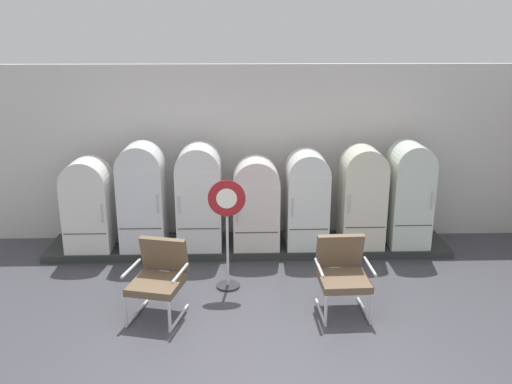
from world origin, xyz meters
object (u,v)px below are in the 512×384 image
(refrigerator_0, at_px, (88,202))
(sign_stand, at_px, (227,234))
(refrigerator_6, at_px, (409,191))
(refrigerator_1, at_px, (142,193))
(refrigerator_3, at_px, (256,201))
(armchair_right, at_px, (343,272))
(refrigerator_5, at_px, (362,194))
(armchair_left, at_px, (159,275))
(refrigerator_2, at_px, (199,194))
(refrigerator_4, at_px, (307,196))

(refrigerator_0, bearing_deg, sign_stand, -29.17)
(refrigerator_6, bearing_deg, refrigerator_1, -179.54)
(refrigerator_3, relative_size, armchair_right, 1.49)
(refrigerator_5, bearing_deg, refrigerator_1, 179.89)
(armchair_left, distance_m, sign_stand, 1.09)
(refrigerator_5, distance_m, sign_stand, 2.37)
(refrigerator_1, distance_m, sign_stand, 1.78)
(refrigerator_2, relative_size, refrigerator_3, 1.15)
(refrigerator_4, bearing_deg, refrigerator_6, 0.14)
(refrigerator_6, xyz_separation_m, sign_stand, (-2.78, -1.23, -0.20))
(armchair_left, height_order, sign_stand, sign_stand)
(refrigerator_4, xyz_separation_m, armchair_left, (-2.02, -1.89, -0.40))
(refrigerator_1, xyz_separation_m, refrigerator_5, (3.35, -0.01, -0.04))
(refrigerator_0, distance_m, refrigerator_1, 0.83)
(refrigerator_2, relative_size, sign_stand, 1.05)
(refrigerator_3, xyz_separation_m, armchair_right, (1.01, -1.83, -0.33))
(refrigerator_0, distance_m, sign_stand, 2.44)
(refrigerator_4, xyz_separation_m, refrigerator_5, (0.85, -0.04, 0.04))
(armchair_left, relative_size, sign_stand, 0.61)
(armchair_right, bearing_deg, refrigerator_6, 54.05)
(refrigerator_1, xyz_separation_m, sign_stand, (1.31, -1.19, -0.21))
(refrigerator_2, bearing_deg, refrigerator_3, -1.94)
(refrigerator_5, xyz_separation_m, refrigerator_6, (0.73, 0.04, 0.03))
(refrigerator_5, bearing_deg, armchair_right, -108.80)
(refrigerator_3, relative_size, refrigerator_5, 0.89)
(refrigerator_6, bearing_deg, refrigerator_4, -179.86)
(refrigerator_4, xyz_separation_m, armchair_right, (0.23, -1.86, -0.40))
(refrigerator_1, xyz_separation_m, refrigerator_4, (2.50, 0.03, -0.08))
(refrigerator_1, height_order, refrigerator_6, refrigerator_1)
(refrigerator_1, distance_m, refrigerator_4, 2.51)
(refrigerator_1, distance_m, refrigerator_5, 3.35)
(refrigerator_4, height_order, sign_stand, refrigerator_4)
(refrigerator_0, bearing_deg, armchair_right, -27.19)
(refrigerator_0, relative_size, sign_stand, 0.93)
(refrigerator_2, height_order, refrigerator_6, refrigerator_6)
(refrigerator_4, height_order, armchair_right, refrigerator_4)
(refrigerator_0, xyz_separation_m, armchair_left, (1.31, -1.86, -0.35))
(refrigerator_1, height_order, refrigerator_4, refrigerator_1)
(refrigerator_6, distance_m, armchair_left, 4.09)
(refrigerator_3, relative_size, refrigerator_4, 0.94)
(refrigerator_3, relative_size, refrigerator_6, 0.87)
(sign_stand, bearing_deg, refrigerator_2, 110.03)
(armchair_right, bearing_deg, refrigerator_3, 118.76)
(refrigerator_3, height_order, refrigerator_6, refrigerator_6)
(refrigerator_2, height_order, refrigerator_4, refrigerator_2)
(refrigerator_0, bearing_deg, refrigerator_3, 0.21)
(refrigerator_2, xyz_separation_m, refrigerator_6, (3.22, 0.00, 0.01))
(sign_stand, bearing_deg, refrigerator_4, 45.58)
(armchair_left, bearing_deg, refrigerator_2, 78.89)
(refrigerator_5, bearing_deg, refrigerator_3, 179.67)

